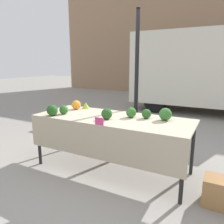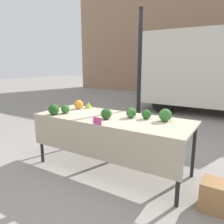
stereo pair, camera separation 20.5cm
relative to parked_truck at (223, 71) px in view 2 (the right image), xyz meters
The scene contains 14 objects.
ground_plane 5.38m from the parked_truck, 100.88° to the right, with size 40.00×40.00×0.00m, color gray.
building_facade 4.76m from the parked_truck, 102.65° to the left, with size 16.00×0.60×6.01m.
tent_pole 4.40m from the parked_truck, 102.07° to the right, with size 0.07×0.07×2.53m.
parked_truck is the anchor object (origin of this frame).
market_table 5.30m from the parked_truck, 100.74° to the right, with size 2.38×0.93×0.84m.
orange_cauliflower 5.23m from the parked_truck, 110.33° to the right, with size 0.16×0.16×0.16m.
romanesco_head 5.06m from the parked_truck, 109.76° to the right, with size 0.14×0.14×0.11m.
broccoli_head_0 5.05m from the parked_truck, 98.25° to the right, with size 0.15×0.15×0.15m.
broccoli_head_1 5.36m from the parked_truck, 100.73° to the right, with size 0.16×0.16×0.16m.
broccoli_head_2 5.77m from the parked_truck, 108.72° to the right, with size 0.17×0.17×0.17m.
broccoli_head_3 4.94m from the parked_truck, 92.65° to the right, with size 0.18×0.18×0.18m.
broccoli_head_4 4.98m from the parked_truck, 95.81° to the right, with size 0.14×0.14×0.14m.
broccoli_head_5 5.58m from the parked_truck, 108.45° to the right, with size 0.14×0.14×0.14m.
price_sign 5.65m from the parked_truck, 99.53° to the right, with size 0.13×0.01×0.10m.
Camera 2 is at (1.67, -2.72, 1.64)m, focal length 35.00 mm.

